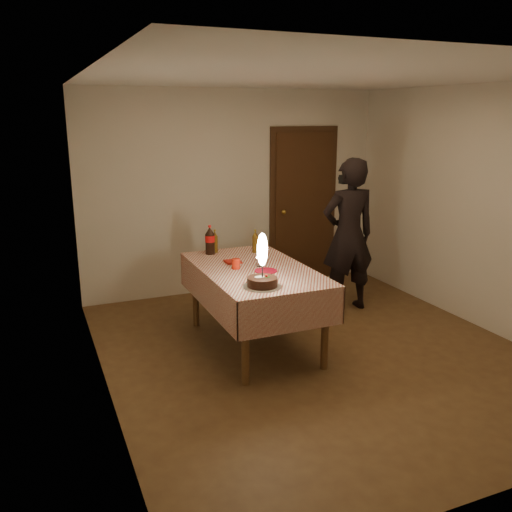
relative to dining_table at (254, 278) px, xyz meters
name	(u,v)px	position (x,y,z in m)	size (l,w,h in m)	color
ground	(316,352)	(0.49, -0.40, -0.71)	(4.00, 4.50, 0.01)	brown
room_shell	(320,184)	(0.53, -0.33, 0.94)	(4.04, 4.54, 2.62)	beige
dining_table	(254,278)	(0.00, 0.00, 0.00)	(1.02, 1.72, 0.82)	brown
birthday_cake	(262,273)	(-0.17, -0.58, 0.23)	(0.33, 0.33, 0.48)	white
red_plate	(266,271)	(0.06, -0.15, 0.11)	(0.22, 0.22, 0.01)	red
red_cup	(236,264)	(-0.18, 0.04, 0.16)	(0.08, 0.08, 0.10)	red
clear_cup	(260,262)	(0.08, 0.04, 0.15)	(0.07, 0.07, 0.09)	white
napkin_stack	(233,262)	(-0.12, 0.26, 0.12)	(0.15, 0.15, 0.02)	#AC1D13
cola_bottle	(210,240)	(-0.23, 0.68, 0.26)	(0.10, 0.10, 0.32)	black
amber_bottle_left	(215,242)	(-0.16, 0.73, 0.23)	(0.06, 0.06, 0.25)	#54380E
amber_bottle_right	(255,242)	(0.25, 0.56, 0.23)	(0.06, 0.06, 0.25)	#54380E
photographer	(348,235)	(1.44, 0.57, 0.20)	(0.69, 0.49, 1.81)	black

